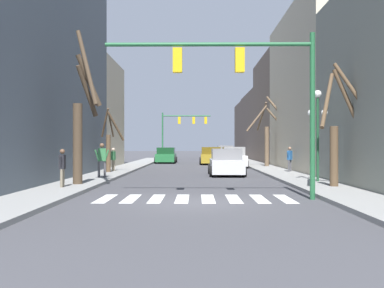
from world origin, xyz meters
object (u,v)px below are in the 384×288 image
object	(u,v)px
car_parked_left_mid	(226,163)
street_tree_left_far	(109,144)
traffic_signal_far	(181,125)
street_tree_left_mid	(81,119)
street_lamp_right_corner	(318,117)
pedestrian_crossing_street	(102,157)
car_parked_right_mid	(211,156)
car_parked_left_far	(233,158)
street_tree_right_mid	(339,130)
pedestrian_near_right_corner	(113,157)
traffic_signal_near	(249,77)
pedestrian_waiting_at_curb	(62,164)
pedestrian_on_left_sidewalk	(290,157)
car_driving_away_lane	(166,156)
car_parked_left_near	(225,154)
street_tree_left_near	(268,134)

from	to	relation	value
car_parked_left_mid	street_tree_left_far	distance (m)	7.61
traffic_signal_far	street_tree_left_mid	bearing A→B (deg)	-95.38
street_lamp_right_corner	pedestrian_crossing_street	xyz separation A→B (m)	(-10.83, 2.45, -1.99)
car_parked_right_mid	traffic_signal_far	bearing A→B (deg)	16.98
street_lamp_right_corner	car_parked_left_far	bearing A→B (deg)	99.63
car_parked_left_far	pedestrian_crossing_street	bearing A→B (deg)	148.89
traffic_signal_far	car_parked_right_mid	size ratio (longest dim) A/B	1.34
street_tree_left_mid	street_tree_right_mid	bearing A→B (deg)	-6.33
car_parked_left_mid	pedestrian_crossing_street	distance (m)	7.93
car_parked_right_mid	pedestrian_near_right_corner	world-z (taller)	pedestrian_near_right_corner
street_lamp_right_corner	street_tree_left_far	world-z (taller)	street_lamp_right_corner
traffic_signal_near	pedestrian_waiting_at_curb	xyz separation A→B (m)	(-7.34, 2.86, -3.14)
pedestrian_near_right_corner	pedestrian_on_left_sidewalk	world-z (taller)	pedestrian_on_left_sidewalk
car_driving_away_lane	pedestrian_near_right_corner	xyz separation A→B (m)	(-2.39, -16.63, 0.31)
car_driving_away_lane	car_parked_left_mid	xyz separation A→B (m)	(4.99, -18.63, 0.01)
pedestrian_near_right_corner	street_tree_right_mid	world-z (taller)	street_tree_right_mid
street_tree_right_mid	car_parked_left_near	bearing A→B (deg)	95.25
pedestrian_near_right_corner	street_tree_right_mid	size ratio (longest dim) A/B	0.30
pedestrian_crossing_street	traffic_signal_near	bearing A→B (deg)	118.16
car_parked_right_mid	street_tree_left_far	distance (m)	16.19
car_parked_left_mid	street_tree_right_mid	xyz separation A→B (m)	(4.08, -9.09, 1.73)
pedestrian_near_right_corner	pedestrian_crossing_street	world-z (taller)	pedestrian_crossing_street
pedestrian_near_right_corner	street_tree_left_mid	bearing A→B (deg)	14.42
pedestrian_waiting_at_curb	car_parked_right_mid	bearing A→B (deg)	162.35
traffic_signal_far	car_parked_left_near	bearing A→B (deg)	-45.72
street_lamp_right_corner	street_tree_left_mid	xyz separation A→B (m)	(-10.91, -1.52, -0.20)
traffic_signal_near	pedestrian_on_left_sidewalk	size ratio (longest dim) A/B	4.53
car_parked_left_mid	pedestrian_on_left_sidewalk	distance (m)	4.49
pedestrian_waiting_at_curb	street_lamp_right_corner	bearing A→B (deg)	102.87
traffic_signal_near	pedestrian_on_left_sidewalk	bearing A→B (deg)	72.78
car_parked_right_mid	pedestrian_near_right_corner	size ratio (longest dim) A/B	2.85
pedestrian_crossing_street	traffic_signal_far	bearing A→B (deg)	-107.20
car_driving_away_lane	car_parked_left_far	xyz separation A→B (m)	(6.23, -9.06, 0.05)
car_parked_right_mid	pedestrian_waiting_at_curb	size ratio (longest dim) A/B	2.79
car_parked_left_far	car_parked_left_mid	world-z (taller)	car_parked_left_far
pedestrian_crossing_street	street_tree_left_near	bearing A→B (deg)	-141.42
car_parked_left_near	street_tree_left_near	world-z (taller)	street_tree_left_near
traffic_signal_far	street_tree_left_near	xyz separation A→B (m)	(7.78, -17.31, -1.45)
traffic_signal_far	pedestrian_crossing_street	world-z (taller)	traffic_signal_far
street_tree_right_mid	street_tree_left_near	xyz separation A→B (m)	(-0.05, 18.14, 0.31)
pedestrian_crossing_street	street_tree_right_mid	distance (m)	12.21
traffic_signal_near	street_tree_left_far	world-z (taller)	traffic_signal_near
car_parked_left_near	street_tree_right_mid	distance (m)	30.46
pedestrian_on_left_sidewalk	street_tree_left_near	world-z (taller)	street_tree_left_near
traffic_signal_near	car_parked_right_mid	distance (m)	28.05
car_parked_left_mid	street_tree_right_mid	distance (m)	10.11
traffic_signal_near	car_parked_right_mid	xyz separation A→B (m)	(-0.43, 27.84, -3.44)
pedestrian_waiting_at_curb	street_tree_left_near	bearing A→B (deg)	146.10
car_driving_away_lane	street_tree_right_mid	distance (m)	29.22
traffic_signal_near	street_tree_left_mid	distance (m)	8.30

